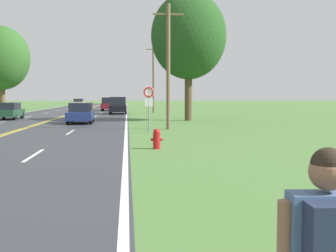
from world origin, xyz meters
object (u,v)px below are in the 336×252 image
(car_dark_blue_sedan_approaching, at_px, (81,113))
(car_maroon_van_receding, at_px, (109,104))
(traffic_sign, at_px, (149,98))
(car_black_van_mid_far, at_px, (118,105))
(tree_mid_treeline, at_px, (1,58))
(tree_left_verge, at_px, (189,36))
(car_dark_green_sedan_mid_near, at_px, (9,111))
(fire_hydrant, at_px, (157,139))
(car_champagne_sedan_distant, at_px, (79,103))

(car_dark_blue_sedan_approaching, xyz_separation_m, car_maroon_van_receding, (0.86, 27.00, 0.19))
(traffic_sign, bearing_deg, car_black_van_mid_far, 94.99)
(tree_mid_treeline, distance_m, car_dark_blue_sedan_approaching, 32.15)
(tree_left_verge, xyz_separation_m, car_dark_green_sedan_mid_near, (-14.94, 2.97, -6.03))
(car_dark_green_sedan_mid_near, xyz_separation_m, car_maroon_van_receding, (7.49, 21.19, 0.21))
(car_dark_green_sedan_mid_near, bearing_deg, fire_hydrant, -152.32)
(tree_left_verge, distance_m, car_black_van_mid_far, 15.83)
(car_dark_green_sedan_mid_near, relative_size, car_black_van_mid_far, 0.84)
(traffic_sign, relative_size, car_maroon_van_receding, 0.59)
(car_black_van_mid_far, relative_size, car_champagne_sedan_distant, 0.96)
(tree_mid_treeline, xyz_separation_m, car_dark_blue_sedan_approaching, (13.57, -28.43, -6.39))
(car_black_van_mid_far, bearing_deg, car_champagne_sedan_distant, -166.60)
(traffic_sign, distance_m, car_dark_blue_sedan_approaching, 9.64)
(tree_left_verge, height_order, car_dark_green_sedan_mid_near, tree_left_verge)
(car_dark_blue_sedan_approaching, bearing_deg, tree_mid_treeline, -155.85)
(tree_left_verge, bearing_deg, fire_hydrant, -101.93)
(fire_hydrant, xyz_separation_m, car_black_van_mid_far, (-2.09, 31.76, 0.59))
(fire_hydrant, xyz_separation_m, car_champagne_sedan_distant, (-10.13, 65.28, 0.41))
(fire_hydrant, height_order, car_black_van_mid_far, car_black_van_mid_far)
(fire_hydrant, relative_size, tree_mid_treeline, 0.07)
(fire_hydrant, distance_m, tree_left_verge, 19.75)
(car_dark_green_sedan_mid_near, xyz_separation_m, car_black_van_mid_far, (8.99, 10.51, 0.24))
(tree_left_verge, bearing_deg, car_dark_blue_sedan_approaching, -161.10)
(fire_hydrant, height_order, traffic_sign, traffic_sign)
(fire_hydrant, height_order, tree_mid_treeline, tree_mid_treeline)
(traffic_sign, relative_size, car_dark_blue_sedan_approaching, 0.58)
(tree_left_verge, bearing_deg, tree_mid_treeline, 130.52)
(car_dark_blue_sedan_approaching, bearing_deg, tree_left_verge, 107.54)
(car_maroon_van_receding, height_order, car_champagne_sedan_distant, car_maroon_van_receding)
(car_black_van_mid_far, xyz_separation_m, car_maroon_van_receding, (-1.49, 10.69, -0.03))
(car_dark_blue_sedan_approaching, xyz_separation_m, car_black_van_mid_far, (2.35, 16.31, 0.22))
(traffic_sign, height_order, car_dark_green_sedan_mid_near, traffic_sign)
(tree_left_verge, distance_m, car_dark_blue_sedan_approaching, 10.63)
(car_maroon_van_receding, bearing_deg, car_champagne_sedan_distant, -162.53)
(car_maroon_van_receding, bearing_deg, traffic_sign, 7.35)
(traffic_sign, bearing_deg, tree_left_verge, 71.44)
(tree_left_verge, distance_m, car_dark_green_sedan_mid_near, 16.38)
(car_dark_blue_sedan_approaching, bearing_deg, car_champagne_sedan_distant, -174.85)
(traffic_sign, distance_m, car_dark_green_sedan_mid_near, 18.13)
(tree_left_verge, relative_size, tree_mid_treeline, 0.89)
(tree_mid_treeline, xyz_separation_m, car_champagne_sedan_distant, (7.88, 21.41, -6.35))
(fire_hydrant, height_order, car_dark_blue_sedan_approaching, car_dark_blue_sedan_approaching)
(car_champagne_sedan_distant, bearing_deg, car_dark_blue_sedan_approaching, -172.12)
(traffic_sign, relative_size, tree_mid_treeline, 0.22)
(tree_mid_treeline, relative_size, car_dark_green_sedan_mid_near, 2.91)
(tree_mid_treeline, bearing_deg, car_dark_green_sedan_mid_near, -72.97)
(tree_mid_treeline, distance_m, car_maroon_van_receding, 15.76)
(car_dark_blue_sedan_approaching, bearing_deg, car_maroon_van_receding, 176.82)
(car_dark_blue_sedan_approaching, bearing_deg, traffic_sign, 26.74)
(car_black_van_mid_far, distance_m, car_champagne_sedan_distant, 34.48)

